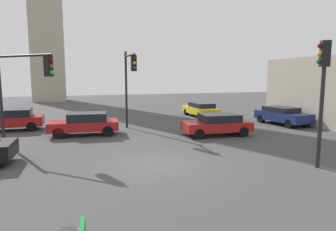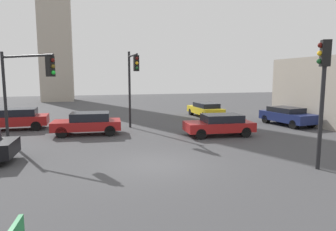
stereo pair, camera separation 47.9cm
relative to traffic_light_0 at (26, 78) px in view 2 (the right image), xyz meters
The scene contains 9 objects.
ground_plane 8.56m from the traffic_light_0, 42.82° to the right, with size 94.49×94.49×0.00m, color #424244.
traffic_light_0 is the anchor object (origin of this frame).
traffic_light_2 6.73m from the traffic_light_0, 25.64° to the left, with size 0.35×2.66×5.39m.
traffic_light_3 14.00m from the traffic_light_0, 32.97° to the right, with size 0.49×0.42×5.05m.
car_0 17.90m from the traffic_light_0, ahead, with size 2.39×4.40×1.35m.
car_1 11.28m from the traffic_light_0, ahead, with size 4.31×2.19×1.34m.
car_2 6.30m from the traffic_light_0, 108.29° to the left, with size 4.38×1.99×1.46m.
car_4 4.71m from the traffic_light_0, 35.83° to the left, with size 4.35×2.28×1.40m.
car_5 15.74m from the traffic_light_0, 29.71° to the left, with size 1.91×4.51×1.29m.
Camera 2 is at (-2.85, -11.66, 3.69)m, focal length 31.51 mm.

